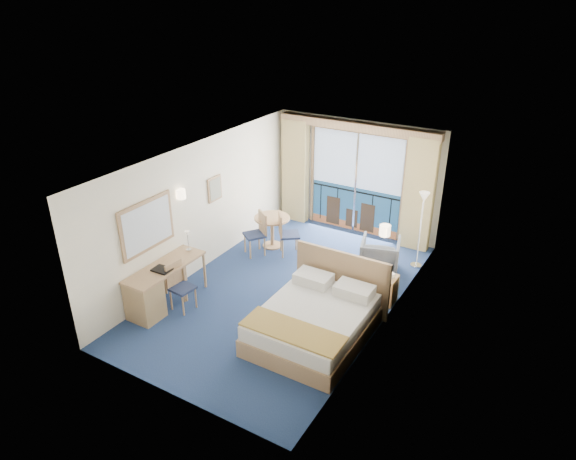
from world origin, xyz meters
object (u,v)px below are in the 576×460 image
(round_table, at_px, (272,224))
(armchair, at_px, (380,255))
(table_chair_a, at_px, (286,232))
(bed, at_px, (315,320))
(floor_lamp, at_px, (423,211))
(table_chair_b, at_px, (258,231))
(nightstand, at_px, (385,289))
(desk, at_px, (149,294))
(desk_chair, at_px, (179,283))

(round_table, bearing_deg, armchair, 4.39)
(table_chair_a, bearing_deg, bed, -176.62)
(floor_lamp, relative_size, table_chair_b, 1.72)
(floor_lamp, relative_size, round_table, 2.09)
(bed, xyz_separation_m, round_table, (-2.39, 2.45, 0.22))
(floor_lamp, distance_m, round_table, 3.30)
(bed, relative_size, nightstand, 4.03)
(table_chair_a, bearing_deg, table_chair_b, 79.33)
(nightstand, distance_m, armchair, 1.17)
(desk, height_order, table_chair_b, table_chair_b)
(bed, height_order, desk_chair, bed)
(desk_chair, bearing_deg, table_chair_a, -6.71)
(armchair, xyz_separation_m, round_table, (-2.51, -0.19, 0.19))
(nightstand, height_order, armchair, armchair)
(desk, height_order, round_table, desk)
(nightstand, relative_size, armchair, 0.68)
(desk, xyz_separation_m, table_chair_a, (0.92, 3.21, 0.12))
(floor_lamp, bearing_deg, armchair, -137.31)
(nightstand, relative_size, table_chair_b, 0.55)
(floor_lamp, relative_size, desk, 1.00)
(armchair, xyz_separation_m, desk_chair, (-2.66, -3.14, 0.15))
(desk, distance_m, desk_chair, 0.55)
(armchair, height_order, desk, desk)
(nightstand, relative_size, round_table, 0.67)
(nightstand, bearing_deg, bed, -111.55)
(floor_lamp, height_order, desk, floor_lamp)
(desk_chair, bearing_deg, nightstand, -50.81)
(floor_lamp, bearing_deg, table_chair_a, -160.42)
(nightstand, xyz_separation_m, armchair, (-0.51, 1.05, 0.09))
(nightstand, bearing_deg, table_chair_b, 172.58)
(table_chair_b, bearing_deg, nightstand, 28.09)
(desk, xyz_separation_m, desk_chair, (0.31, 0.45, 0.08))
(floor_lamp, xyz_separation_m, round_table, (-3.12, -0.76, -0.72))
(armchair, bearing_deg, desk, 34.51)
(desk_chair, relative_size, round_table, 1.13)
(desk, relative_size, table_chair_a, 1.70)
(floor_lamp, height_order, table_chair_a, floor_lamp)
(nightstand, height_order, desk, desk)
(bed, bearing_deg, floor_lamp, 77.13)
(bed, xyz_separation_m, table_chair_b, (-2.47, 2.00, 0.23))
(armchair, relative_size, table_chair_a, 0.80)
(round_table, relative_size, table_chair_b, 0.82)
(desk, distance_m, table_chair_a, 3.34)
(nightstand, height_order, desk_chair, desk_chair)
(armchair, distance_m, round_table, 2.52)
(armchair, distance_m, floor_lamp, 1.24)
(table_chair_a, distance_m, table_chair_b, 0.61)
(floor_lamp, height_order, round_table, floor_lamp)
(bed, xyz_separation_m, nightstand, (0.63, 1.59, -0.05))
(table_chair_a, bearing_deg, nightstand, -141.77)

